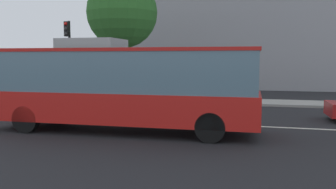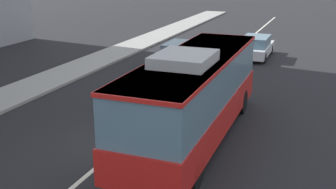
{
  "view_description": "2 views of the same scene",
  "coord_description": "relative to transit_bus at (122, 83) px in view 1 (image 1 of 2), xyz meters",
  "views": [
    {
      "loc": [
        6.31,
        -14.58,
        2.73
      ],
      "look_at": [
        2.77,
        -0.49,
        1.26
      ],
      "focal_mm": 38.05,
      "sensor_mm": 36.0,
      "label": 1
    },
    {
      "loc": [
        -12.2,
        -6.56,
        6.31
      ],
      "look_at": [
        2.7,
        -0.63,
        1.16
      ],
      "focal_mm": 44.74,
      "sensor_mm": 36.0,
      "label": 2
    }
  ],
  "objects": [
    {
      "name": "ground_plane",
      "position": [
        -1.43,
        2.15,
        -1.81
      ],
      "size": [
        160.0,
        160.0,
        0.0
      ],
      "primitive_type": "plane",
      "color": "black"
    },
    {
      "name": "sidewalk_kerb",
      "position": [
        -1.43,
        9.76,
        -1.74
      ],
      "size": [
        80.0,
        2.6,
        0.14
      ],
      "primitive_type": "cube",
      "color": "#9E9B93",
      "rests_on": "ground_plane"
    },
    {
      "name": "lane_centre_line",
      "position": [
        -1.43,
        2.15,
        -1.8
      ],
      "size": [
        76.0,
        0.16,
        0.01
      ],
      "primitive_type": "cube",
      "color": "silver",
      "rests_on": "ground_plane"
    },
    {
      "name": "transit_bus",
      "position": [
        0.0,
        0.0,
        0.0
      ],
      "size": [
        10.03,
        2.63,
        3.46
      ],
      "rotation": [
        0.0,
        0.0,
        0.01
      ],
      "color": "red",
      "rests_on": "ground_plane"
    },
    {
      "name": "traffic_light_near_corner",
      "position": [
        -7.24,
        8.88,
        1.75
      ],
      "size": [
        0.32,
        0.62,
        5.2
      ],
      "rotation": [
        0.0,
        0.0,
        -1.55
      ],
      "color": "#47474C",
      "rests_on": "ground_plane"
    },
    {
      "name": "street_tree_kerbside_left",
      "position": [
        -3.95,
        10.19,
        3.94
      ],
      "size": [
        4.69,
        4.69,
        8.11
      ],
      "color": "#4C3823",
      "rests_on": "ground_plane"
    }
  ]
}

